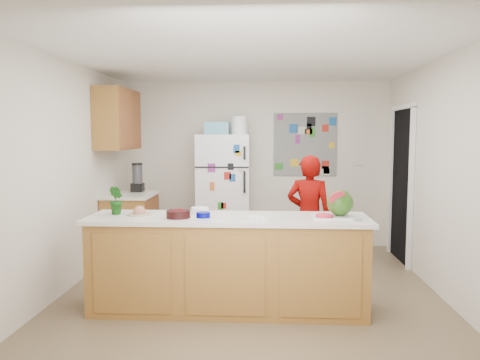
# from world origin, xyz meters

# --- Properties ---
(floor) EXTENTS (4.00, 4.50, 0.02)m
(floor) POSITION_xyz_m (0.00, 0.00, -0.01)
(floor) COLOR brown
(floor) RESTS_ON ground
(wall_back) EXTENTS (4.00, 0.02, 2.50)m
(wall_back) POSITION_xyz_m (0.00, 2.26, 1.25)
(wall_back) COLOR beige
(wall_back) RESTS_ON ground
(wall_left) EXTENTS (0.02, 4.50, 2.50)m
(wall_left) POSITION_xyz_m (-2.01, 0.00, 1.25)
(wall_left) COLOR beige
(wall_left) RESTS_ON ground
(wall_right) EXTENTS (0.02, 4.50, 2.50)m
(wall_right) POSITION_xyz_m (2.01, 0.00, 1.25)
(wall_right) COLOR beige
(wall_right) RESTS_ON ground
(ceiling) EXTENTS (4.00, 4.50, 0.02)m
(ceiling) POSITION_xyz_m (0.00, 0.00, 2.51)
(ceiling) COLOR white
(ceiling) RESTS_ON wall_back
(doorway) EXTENTS (0.03, 0.85, 2.04)m
(doorway) POSITION_xyz_m (1.99, 1.45, 1.02)
(doorway) COLOR black
(doorway) RESTS_ON ground
(peninsula_base) EXTENTS (2.60, 0.62, 0.88)m
(peninsula_base) POSITION_xyz_m (-0.20, -0.50, 0.44)
(peninsula_base) COLOR brown
(peninsula_base) RESTS_ON floor
(peninsula_top) EXTENTS (2.68, 0.70, 0.04)m
(peninsula_top) POSITION_xyz_m (-0.20, -0.50, 0.90)
(peninsula_top) COLOR silver
(peninsula_top) RESTS_ON peninsula_base
(side_counter_base) EXTENTS (0.60, 0.80, 0.86)m
(side_counter_base) POSITION_xyz_m (-1.69, 1.35, 0.43)
(side_counter_base) COLOR brown
(side_counter_base) RESTS_ON floor
(side_counter_top) EXTENTS (0.64, 0.84, 0.04)m
(side_counter_top) POSITION_xyz_m (-1.69, 1.35, 0.88)
(side_counter_top) COLOR silver
(side_counter_top) RESTS_ON side_counter_base
(upper_cabinets) EXTENTS (0.35, 1.00, 0.80)m
(upper_cabinets) POSITION_xyz_m (-1.82, 1.30, 1.90)
(upper_cabinets) COLOR brown
(upper_cabinets) RESTS_ON wall_left
(refrigerator) EXTENTS (0.75, 0.70, 1.70)m
(refrigerator) POSITION_xyz_m (-0.45, 1.88, 0.85)
(refrigerator) COLOR silver
(refrigerator) RESTS_ON floor
(fridge_top_bin) EXTENTS (0.35, 0.28, 0.18)m
(fridge_top_bin) POSITION_xyz_m (-0.55, 1.88, 1.79)
(fridge_top_bin) COLOR #5999B2
(fridge_top_bin) RESTS_ON refrigerator
(photo_collage) EXTENTS (0.95, 0.01, 0.95)m
(photo_collage) POSITION_xyz_m (0.75, 2.24, 1.55)
(photo_collage) COLOR slate
(photo_collage) RESTS_ON wall_back
(person) EXTENTS (0.60, 0.47, 1.46)m
(person) POSITION_xyz_m (0.68, 0.63, 0.73)
(person) COLOR #6D0502
(person) RESTS_ON floor
(blender_appliance) EXTENTS (0.14, 0.14, 0.38)m
(blender_appliance) POSITION_xyz_m (-1.64, 1.54, 1.09)
(blender_appliance) COLOR black
(blender_appliance) RESTS_ON side_counter_top
(cutting_board) EXTENTS (0.40, 0.31, 0.01)m
(cutting_board) POSITION_xyz_m (0.80, -0.49, 0.93)
(cutting_board) COLOR white
(cutting_board) RESTS_ON peninsula_top
(watermelon) EXTENTS (0.25, 0.25, 0.25)m
(watermelon) POSITION_xyz_m (0.86, -0.47, 1.06)
(watermelon) COLOR #2C4F16
(watermelon) RESTS_ON cutting_board
(watermelon_slice) EXTENTS (0.16, 0.16, 0.02)m
(watermelon_slice) POSITION_xyz_m (0.71, -0.54, 0.94)
(watermelon_slice) COLOR red
(watermelon_slice) RESTS_ON cutting_board
(cherry_bowl) EXTENTS (0.27, 0.27, 0.07)m
(cherry_bowl) POSITION_xyz_m (-0.66, -0.60, 0.96)
(cherry_bowl) COLOR black
(cherry_bowl) RESTS_ON peninsula_top
(white_bowl) EXTENTS (0.22, 0.22, 0.06)m
(white_bowl) POSITION_xyz_m (-0.49, -0.35, 0.95)
(white_bowl) COLOR white
(white_bowl) RESTS_ON peninsula_top
(cobalt_bowl) EXTENTS (0.17, 0.17, 0.05)m
(cobalt_bowl) POSITION_xyz_m (-0.43, -0.56, 0.95)
(cobalt_bowl) COLOR #00026C
(cobalt_bowl) RESTS_ON peninsula_top
(plate) EXTENTS (0.27, 0.27, 0.02)m
(plate) POSITION_xyz_m (-1.06, -0.47, 0.93)
(plate) COLOR beige
(plate) RESTS_ON peninsula_top
(paper_towel) EXTENTS (0.20, 0.19, 0.02)m
(paper_towel) POSITION_xyz_m (0.06, -0.58, 0.93)
(paper_towel) COLOR silver
(paper_towel) RESTS_ON peninsula_top
(keys) EXTENTS (0.08, 0.05, 0.01)m
(keys) POSITION_xyz_m (1.00, -0.67, 0.93)
(keys) COLOR gray
(keys) RESTS_ON peninsula_top
(potted_plant) EXTENTS (0.20, 0.20, 0.28)m
(potted_plant) POSITION_xyz_m (-1.29, -0.45, 1.06)
(potted_plant) COLOR #0C4814
(potted_plant) RESTS_ON peninsula_top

